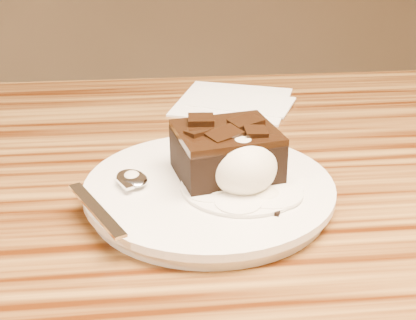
{
  "coord_description": "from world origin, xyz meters",
  "views": [
    {
      "loc": [
        -0.13,
        -0.5,
        1.03
      ],
      "look_at": [
        -0.08,
        0.0,
        0.79
      ],
      "focal_mm": 50.63,
      "sensor_mm": 36.0,
      "label": 1
    }
  ],
  "objects": [
    {
      "name": "melt_puddle",
      "position": [
        -0.05,
        -0.02,
        0.77
      ],
      "size": [
        0.12,
        0.12,
        0.0
      ],
      "primitive_type": "cylinder",
      "color": "white",
      "rests_on": "plate"
    },
    {
      "name": "brownie",
      "position": [
        -0.06,
        0.01,
        0.79
      ],
      "size": [
        0.11,
        0.1,
        0.04
      ],
      "primitive_type": "cube",
      "rotation": [
        0.0,
        0.0,
        0.19
      ],
      "color": "black",
      "rests_on": "plate"
    },
    {
      "name": "plate",
      "position": [
        -0.08,
        -0.01,
        0.76
      ],
      "size": [
        0.24,
        0.24,
        0.02
      ],
      "primitive_type": "cylinder",
      "color": "silver",
      "rests_on": "dining_table"
    },
    {
      "name": "spoon",
      "position": [
        -0.15,
        0.0,
        0.77
      ],
      "size": [
        0.1,
        0.16,
        0.01
      ],
      "primitive_type": null,
      "rotation": [
        0.0,
        0.0,
        0.46
      ],
      "color": "silver",
      "rests_on": "plate"
    },
    {
      "name": "napkin",
      "position": [
        -0.02,
        0.27,
        0.75
      ],
      "size": [
        0.19,
        0.19,
        0.01
      ],
      "primitive_type": "cube",
      "rotation": [
        0.0,
        0.0,
        -0.35
      ],
      "color": "white",
      "rests_on": "dining_table"
    },
    {
      "name": "ice_cream_scoop",
      "position": [
        -0.05,
        -0.02,
        0.79
      ],
      "size": [
        0.07,
        0.07,
        0.05
      ],
      "primitive_type": "ellipsoid",
      "color": "beige",
      "rests_on": "plate"
    },
    {
      "name": "crumb_c",
      "position": [
        -0.03,
        -0.07,
        0.77
      ],
      "size": [
        0.01,
        0.01,
        0.0
      ],
      "primitive_type": "cube",
      "rotation": [
        0.0,
        0.0,
        1.13
      ],
      "color": "black",
      "rests_on": "plate"
    },
    {
      "name": "crumb_b",
      "position": [
        -0.15,
        0.0,
        0.77
      ],
      "size": [
        0.01,
        0.01,
        0.0
      ],
      "primitive_type": "cube",
      "rotation": [
        0.0,
        0.0,
        0.2
      ],
      "color": "black",
      "rests_on": "plate"
    },
    {
      "name": "crumb_a",
      "position": [
        -0.1,
        0.0,
        0.77
      ],
      "size": [
        0.01,
        0.01,
        0.0
      ],
      "primitive_type": "cube",
      "rotation": [
        0.0,
        0.0,
        1.49
      ],
      "color": "black",
      "rests_on": "plate"
    }
  ]
}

